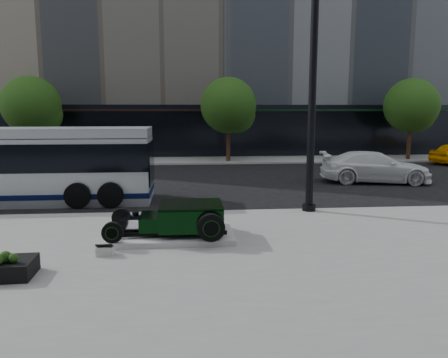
{
  "coord_description": "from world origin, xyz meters",
  "views": [
    {
      "loc": [
        -1.96,
        -16.94,
        3.61
      ],
      "look_at": [
        -0.62,
        -1.8,
        1.2
      ],
      "focal_mm": 35.0,
      "sensor_mm": 36.0,
      "label": 1
    }
  ],
  "objects": [
    {
      "name": "street_trees",
      "position": [
        1.15,
        13.07,
        3.77
      ],
      "size": [
        29.8,
        3.8,
        5.7
      ],
      "color": "black",
      "rests_on": "sidewalk_far"
    },
    {
      "name": "white_sedan",
      "position": [
        7.5,
        3.99,
        0.78
      ],
      "size": [
        5.66,
        3.14,
        1.55
      ],
      "primitive_type": "imported",
      "rotation": [
        0.0,
        0.0,
        1.38
      ],
      "color": "white",
      "rests_on": "ground"
    },
    {
      "name": "info_plaque",
      "position": [
        -3.94,
        -6.53,
        0.24
      ],
      "size": [
        0.4,
        0.31,
        0.31
      ],
      "color": "silver",
      "rests_on": "sidewalk_near"
    },
    {
      "name": "sidewalk_near",
      "position": [
        0.0,
        -10.5,
        0.06
      ],
      "size": [
        70.0,
        17.0,
        0.12
      ],
      "primitive_type": "cube",
      "color": "gray",
      "rests_on": "ground"
    },
    {
      "name": "display_plinth",
      "position": [
        -2.38,
        -5.24,
        0.2
      ],
      "size": [
        3.4,
        1.8,
        0.15
      ],
      "primitive_type": "cube",
      "color": "silver",
      "rests_on": "sidewalk_near"
    },
    {
      "name": "sidewalk_far",
      "position": [
        0.0,
        14.0,
        0.06
      ],
      "size": [
        70.0,
        4.0,
        0.12
      ],
      "primitive_type": "cube",
      "color": "gray",
      "rests_on": "ground"
    },
    {
      "name": "lamppost",
      "position": [
        2.33,
        -2.31,
        4.05
      ],
      "size": [
        0.47,
        0.47,
        8.49
      ],
      "color": "black",
      "rests_on": "sidewalk_near"
    },
    {
      "name": "hot_rod",
      "position": [
        -2.05,
        -5.24,
        0.7
      ],
      "size": [
        3.22,
        2.0,
        0.81
      ],
      "color": "black",
      "rests_on": "display_plinth"
    },
    {
      "name": "ground",
      "position": [
        0.0,
        0.0,
        0.0
      ],
      "size": [
        120.0,
        120.0,
        0.0
      ],
      "primitive_type": "plane",
      "color": "black",
      "rests_on": "ground"
    }
  ]
}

